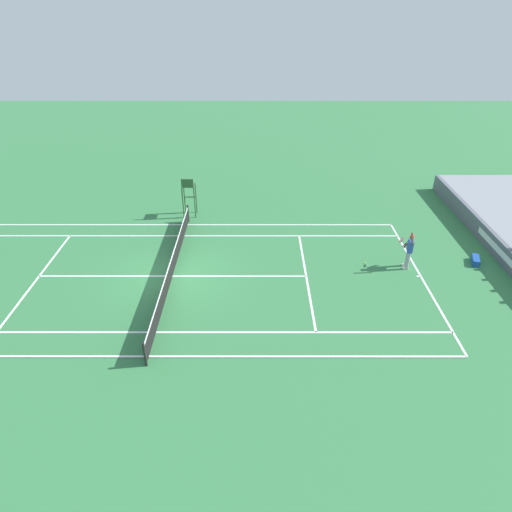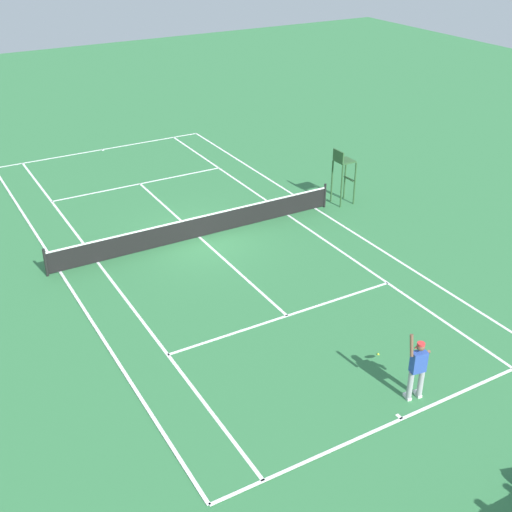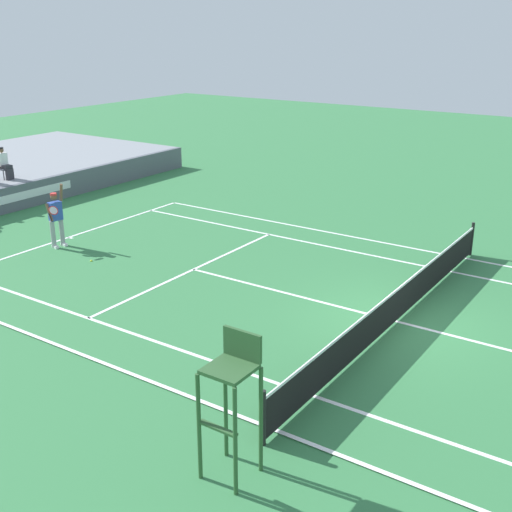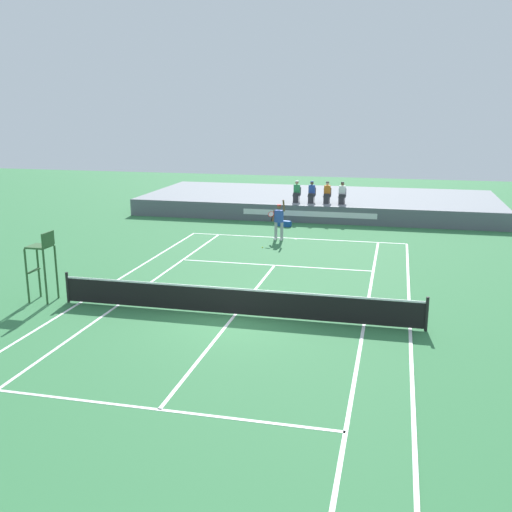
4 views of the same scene
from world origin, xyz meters
The scene contains 6 objects.
ground_plane centered at (0.00, 0.00, 0.00)m, with size 80.00×80.00×0.00m, color #337542.
court centered at (0.00, 0.00, 0.01)m, with size 11.08×23.88×0.03m.
net centered at (0.00, 0.00, 0.52)m, with size 11.98×0.10×1.07m.
tennis_player centered at (-0.82, 11.40, 0.99)m, with size 0.81×0.62×2.08m.
tennis_ball centered at (-1.21, 9.45, 0.03)m, with size 0.07×0.07×0.07m, color #D1E533.
umpire_chair centered at (-6.82, 0.00, 1.56)m, with size 0.77×0.77×2.44m.
Camera 2 is at (9.72, 21.29, 11.77)m, focal length 46.76 mm.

